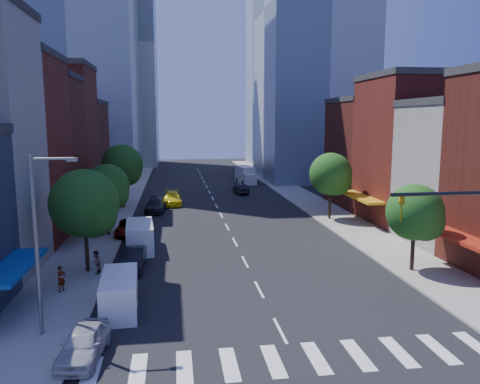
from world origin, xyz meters
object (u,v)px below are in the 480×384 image
Objects in this scene: cargo_van_near at (119,294)px; box_truck at (245,175)px; parked_car_front at (84,343)px; traffic_car_far at (249,179)px; parked_car_third at (130,227)px; pedestrian_near at (61,279)px; cargo_van_far at (140,237)px; traffic_car_oncoming at (241,189)px; pedestrian_far at (96,262)px; parked_car_second at (132,259)px; parked_car_rear at (156,205)px; taxi at (172,198)px.

cargo_van_near is 0.67× the size of box_truck.
parked_car_front is 60.82m from traffic_car_far.
pedestrian_near reaches higher than parked_car_third.
parked_car_third is 0.95× the size of cargo_van_far.
traffic_car_far is at bearing 69.67° from cargo_van_near.
cargo_van_far reaches higher than parked_car_front.
traffic_car_far is (3.03, 11.41, 0.06)m from traffic_car_oncoming.
pedestrian_near is (-3.92, 3.35, -0.07)m from cargo_van_near.
box_truck is at bearing 64.97° from cargo_van_far.
box_truck is at bearing 80.82° from parked_car_front.
parked_car_front reaches higher than traffic_car_oncoming.
pedestrian_far is (1.60, 3.24, 0.01)m from pedestrian_near.
cargo_van_near is 55.52m from traffic_car_far.
traffic_car_oncoming is 2.62× the size of pedestrian_far.
pedestrian_near is (-19.35, -49.90, -0.42)m from box_truck.
parked_car_second reaches higher than traffic_car_far.
pedestrian_near is (-4.89, -26.11, 0.17)m from parked_car_rear.
parked_car_second is 0.89× the size of parked_car_third.
box_truck reaches higher than parked_car_second.
parked_car_rear is (2.00, 34.69, 0.06)m from parked_car_front.
pedestrian_far is (-1.29, -11.68, 0.23)m from parked_car_third.
cargo_van_near is 0.90× the size of cargo_van_far.
taxi is (2.92, 34.05, -0.21)m from cargo_van_near.
box_truck reaches higher than parked_car_front.
taxi is at bearing 81.51° from cargo_van_near.
parked_car_second is 2.90× the size of pedestrian_far.
parked_car_rear is 1.21× the size of traffic_car_far.
parked_car_third is 3.25× the size of pedestrian_far.
traffic_car_far is at bearing 54.32° from taxi.
traffic_car_oncoming is at bearing 70.31° from parked_car_second.
taxi is at bearing 76.97° from parked_car_third.
parked_car_rear is 3.34× the size of pedestrian_far.
pedestrian_near reaches higher than traffic_car_far.
pedestrian_near is at bearing -116.69° from box_truck.
parked_car_rear is at bearing 80.87° from parked_car_third.
parked_car_third is 0.97× the size of parked_car_rear.
parked_car_third is 27.34m from traffic_car_oncoming.
parked_car_front is 60.75m from box_truck.
taxi is at bearing 84.85° from parked_car_second.
parked_car_front is 0.78× the size of parked_car_rear.
taxi is 27.95m from pedestrian_far.
cargo_van_near is at bearing 28.21° from pedestrian_far.
box_truck is at bearing -109.48° from traffic_car_oncoming.
parked_car_rear reaches higher than parked_car_third.
parked_car_third is 1.24× the size of traffic_car_oncoming.
parked_car_second is at bearing -97.46° from taxi.
cargo_van_near reaches higher than parked_car_third.
parked_car_rear is 0.96× the size of taxi.
cargo_van_near reaches higher than traffic_car_far.
parked_car_front is 0.77× the size of cargo_van_far.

